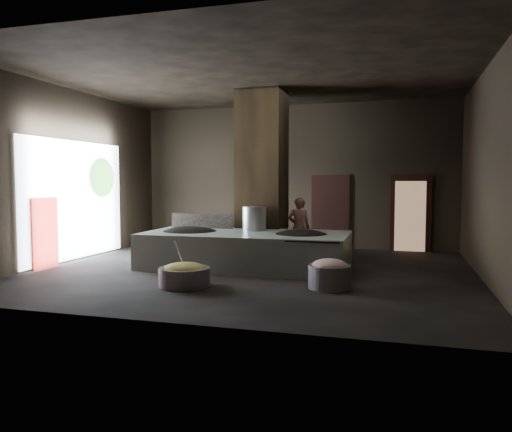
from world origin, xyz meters
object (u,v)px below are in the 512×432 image
(wok_right, at_px, (301,238))
(stock_pot, at_px, (254,219))
(meat_basin, at_px, (330,277))
(hearth_platform, at_px, (246,250))
(veg_basin, at_px, (184,277))
(cook, at_px, (299,227))
(wok_left, at_px, (190,235))

(wok_right, bearing_deg, stock_pot, 158.96)
(wok_right, relative_size, meat_basin, 1.73)
(hearth_platform, xyz_separation_m, veg_basin, (-0.53, -2.42, -0.24))
(stock_pot, height_order, meat_basin, stock_pot)
(wok_right, height_order, veg_basin, wok_right)
(cook, bearing_deg, stock_pot, 48.29)
(wok_right, relative_size, veg_basin, 1.42)
(hearth_platform, relative_size, wok_left, 3.17)
(hearth_platform, xyz_separation_m, wok_left, (-1.45, -0.05, 0.32))
(wok_left, relative_size, veg_basin, 1.53)
(wok_left, height_order, meat_basin, wok_left)
(wok_left, xyz_separation_m, cook, (2.34, 2.11, 0.07))
(veg_basin, bearing_deg, hearth_platform, 77.75)
(cook, distance_m, meat_basin, 4.16)
(wok_left, distance_m, meat_basin, 4.16)
(stock_pot, height_order, cook, cook)
(wok_left, bearing_deg, stock_pot, 21.80)
(wok_right, xyz_separation_m, stock_pot, (-1.30, 0.50, 0.38))
(hearth_platform, distance_m, cook, 2.28)
(stock_pot, bearing_deg, wok_right, -21.04)
(hearth_platform, height_order, wok_right, wok_right)
(stock_pot, xyz_separation_m, cook, (0.84, 1.51, -0.31))
(cook, xyz_separation_m, meat_basin, (1.39, -3.87, -0.59))
(stock_pot, relative_size, veg_basin, 0.63)
(veg_basin, bearing_deg, wok_right, 52.82)
(wok_left, distance_m, veg_basin, 2.61)
(wok_right, distance_m, meat_basin, 2.15)
(wok_left, height_order, cook, cook)
(cook, bearing_deg, hearth_platform, 54.03)
(meat_basin, bearing_deg, wok_left, 154.74)
(wok_right, distance_m, veg_basin, 3.16)
(wok_right, height_order, cook, cook)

